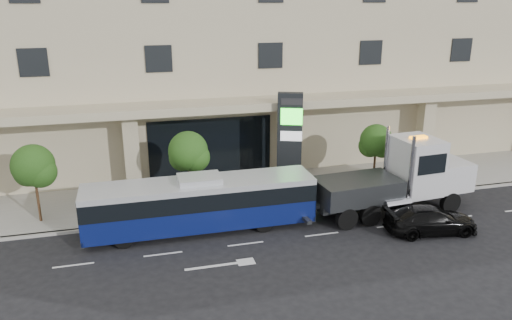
{
  "coord_description": "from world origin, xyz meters",
  "views": [
    {
      "loc": [
        -5.15,
        -22.84,
        11.47
      ],
      "look_at": [
        1.46,
        2.0,
        3.11
      ],
      "focal_mm": 35.0,
      "sensor_mm": 36.0,
      "label": 1
    }
  ],
  "objects_px": {
    "city_bus": "(200,203)",
    "tow_truck": "(400,179)",
    "black_sedan": "(431,220)",
    "signage_pylon": "(290,141)"
  },
  "relations": [
    {
      "from": "city_bus",
      "to": "tow_truck",
      "type": "height_order",
      "value": "tow_truck"
    },
    {
      "from": "black_sedan",
      "to": "signage_pylon",
      "type": "bearing_deg",
      "value": 40.92
    },
    {
      "from": "city_bus",
      "to": "black_sedan",
      "type": "xyz_separation_m",
      "value": [
        11.31,
        -3.31,
        -0.82
      ]
    },
    {
      "from": "black_sedan",
      "to": "signage_pylon",
      "type": "xyz_separation_m",
      "value": [
        -5.1,
        7.61,
        2.51
      ]
    },
    {
      "from": "city_bus",
      "to": "tow_truck",
      "type": "distance_m",
      "value": 11.14
    },
    {
      "from": "tow_truck",
      "to": "black_sedan",
      "type": "distance_m",
      "value": 3.13
    },
    {
      "from": "city_bus",
      "to": "tow_truck",
      "type": "bearing_deg",
      "value": -2.02
    },
    {
      "from": "black_sedan",
      "to": "tow_truck",
      "type": "bearing_deg",
      "value": 10.85
    },
    {
      "from": "tow_truck",
      "to": "signage_pylon",
      "type": "xyz_separation_m",
      "value": [
        -4.91,
        4.75,
        1.26
      ]
    },
    {
      "from": "city_bus",
      "to": "black_sedan",
      "type": "relative_size",
      "value": 2.48
    }
  ]
}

